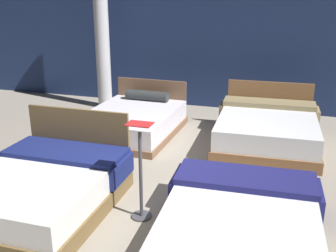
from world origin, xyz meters
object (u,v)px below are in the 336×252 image
(bed_0, at_px, (44,189))
(support_pillar, at_px, (102,29))
(bed_1, at_px, (240,224))
(price_sign, at_px, (141,182))
(bed_3, at_px, (267,130))
(bed_2, at_px, (133,121))

(bed_0, relative_size, support_pillar, 0.56)
(bed_0, xyz_separation_m, bed_1, (2.34, 0.02, -0.06))
(bed_1, bearing_deg, price_sign, 170.47)
(bed_3, bearing_deg, bed_0, -131.59)
(bed_2, height_order, price_sign, price_sign)
(bed_0, relative_size, bed_1, 0.92)
(bed_3, xyz_separation_m, support_pillar, (-3.69, 1.39, 1.47))
(bed_2, bearing_deg, bed_3, 3.89)
(bed_0, height_order, bed_3, bed_0)
(bed_1, height_order, price_sign, price_sign)
(price_sign, bearing_deg, support_pillar, 120.58)
(bed_1, xyz_separation_m, support_pillar, (-3.62, 4.31, 1.54))
(price_sign, height_order, support_pillar, support_pillar)
(bed_2, xyz_separation_m, support_pillar, (-1.29, 1.49, 1.51))
(bed_0, xyz_separation_m, bed_2, (0.01, 2.84, -0.03))
(bed_2, height_order, bed_3, bed_3)
(support_pillar, bearing_deg, price_sign, -59.42)
(price_sign, relative_size, support_pillar, 0.33)
(bed_1, xyz_separation_m, price_sign, (-1.15, 0.14, 0.25))
(bed_0, height_order, bed_1, bed_0)
(bed_0, distance_m, bed_3, 3.81)
(bed_2, distance_m, bed_3, 2.41)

